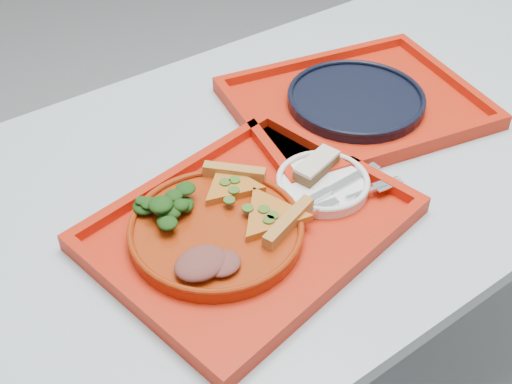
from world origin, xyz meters
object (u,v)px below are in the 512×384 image
(tray_main, at_px, (250,227))
(navy_plate, at_px, (356,100))
(tray_far, at_px, (355,107))
(dessert_bar, at_px, (317,166))
(dinner_plate, at_px, (216,232))

(tray_main, xyz_separation_m, navy_plate, (0.36, 0.15, 0.01))
(tray_main, bearing_deg, tray_far, 12.79)
(dessert_bar, bearing_deg, navy_plate, 16.10)
(dessert_bar, bearing_deg, dinner_plate, 169.18)
(navy_plate, height_order, dessert_bar, dessert_bar)
(dinner_plate, bearing_deg, dessert_bar, 4.33)
(tray_main, xyz_separation_m, dessert_bar, (0.15, 0.03, 0.03))
(dinner_plate, xyz_separation_m, dessert_bar, (0.21, 0.02, 0.02))
(dinner_plate, distance_m, navy_plate, 0.44)
(tray_main, relative_size, navy_plate, 1.73)
(tray_main, xyz_separation_m, dinner_plate, (-0.05, 0.01, 0.02))
(tray_main, height_order, dinner_plate, dinner_plate)
(tray_main, distance_m, navy_plate, 0.39)
(tray_far, bearing_deg, tray_main, -145.20)
(dinner_plate, distance_m, dessert_bar, 0.21)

